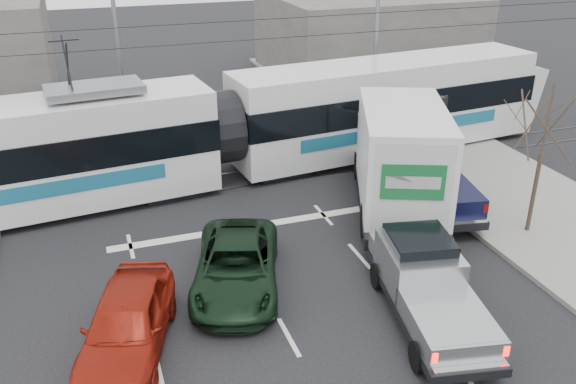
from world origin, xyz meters
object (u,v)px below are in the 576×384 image
object	(u,v)px
tram	(221,129)
street_lamp_near	(373,22)
bare_tree	(547,126)
street_lamp_far	(112,30)
navy_pickup	(426,174)
red_car	(127,323)
silver_pickup	(426,282)
green_car	(237,266)
traffic_signal	(441,123)
box_truck	(399,159)

from	to	relation	value
tram	street_lamp_near	bearing A→B (deg)	18.58
bare_tree	street_lamp_near	xyz separation A→B (m)	(-0.29, 11.50, 1.32)
street_lamp_near	street_lamp_far	world-z (taller)	same
bare_tree	navy_pickup	distance (m)	4.60
bare_tree	red_car	distance (m)	13.58
silver_pickup	red_car	world-z (taller)	silver_pickup
street_lamp_near	green_car	xyz separation A→B (m)	(-9.66, -11.38, -4.41)
street_lamp_far	tram	size ratio (longest dim) A/B	0.31
street_lamp_near	red_car	size ratio (longest dim) A/B	1.93
tram	navy_pickup	xyz separation A→B (m)	(6.48, -4.56, -0.94)
traffic_signal	street_lamp_far	size ratio (longest dim) A/B	0.40
tram	green_car	bearing A→B (deg)	-106.53
street_lamp_near	box_truck	world-z (taller)	street_lamp_near
street_lamp_near	street_lamp_far	bearing A→B (deg)	170.13
tram	navy_pickup	distance (m)	7.98
navy_pickup	green_car	world-z (taller)	navy_pickup
street_lamp_near	red_car	distance (m)	18.90
silver_pickup	box_truck	world-z (taller)	box_truck
green_car	red_car	xyz separation A→B (m)	(-3.20, -1.77, 0.10)
bare_tree	tram	bearing A→B (deg)	137.64
tram	navy_pickup	world-z (taller)	tram
street_lamp_near	box_truck	size ratio (longest dim) A/B	1.08
silver_pickup	green_car	size ratio (longest dim) A/B	1.14
bare_tree	green_car	xyz separation A→B (m)	(-9.95, 0.12, -3.09)
bare_tree	box_truck	bearing A→B (deg)	136.19
street_lamp_near	traffic_signal	bearing A→B (deg)	-96.41
navy_pickup	silver_pickup	bearing A→B (deg)	-109.63
street_lamp_near	box_truck	xyz separation A→B (m)	(-2.97, -8.38, -3.17)
street_lamp_far	box_truck	distance (m)	13.81
green_car	red_car	bearing A→B (deg)	-132.86
bare_tree	red_car	xyz separation A→B (m)	(-13.14, -1.66, -3.00)
traffic_signal	bare_tree	bearing A→B (deg)	-74.24
green_car	street_lamp_far	bearing A→B (deg)	115.93
tram	red_car	xyz separation A→B (m)	(-4.63, -9.42, -1.31)
navy_pickup	red_car	size ratio (longest dim) A/B	1.27
traffic_signal	silver_pickup	size ratio (longest dim) A/B	0.63
green_car	tram	bearing A→B (deg)	97.46
street_lamp_far	red_car	xyz separation A→B (m)	(-1.36, -15.16, -4.32)
bare_tree	street_lamp_near	world-z (taller)	street_lamp_near
silver_pickup	green_car	distance (m)	5.23
traffic_signal	silver_pickup	xyz separation A→B (m)	(-4.45, -6.73, -1.75)
traffic_signal	silver_pickup	distance (m)	8.25
street_lamp_far	green_car	xyz separation A→B (m)	(1.84, -13.38, -4.41)
red_car	silver_pickup	bearing A→B (deg)	9.72
navy_pickup	red_car	world-z (taller)	navy_pickup
box_truck	green_car	size ratio (longest dim) A/B	1.66
street_lamp_near	red_car	world-z (taller)	street_lamp_near
street_lamp_far	red_car	distance (m)	15.82
box_truck	navy_pickup	xyz separation A→B (m)	(1.22, 0.08, -0.77)
silver_pickup	box_truck	bearing A→B (deg)	79.46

